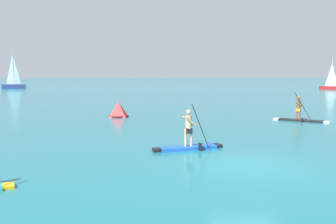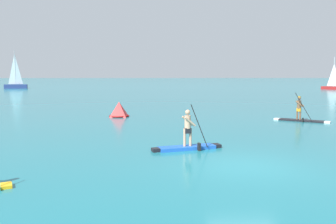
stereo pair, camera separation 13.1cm
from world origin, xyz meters
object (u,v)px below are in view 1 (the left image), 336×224
Objects in this scene: sailboat_left_horizon at (14,83)px; paddleboarder_far_right at (300,116)px; race_marker_buoy at (119,110)px; paddleboarder_mid_center at (189,142)px; sailboat_right_horizon at (331,85)px.

paddleboarder_far_right is at bearing -65.54° from sailboat_left_horizon.
paddleboarder_far_right is 1.89× the size of race_marker_buoy.
sailboat_right_horizon is (32.42, 53.21, 0.48)m from paddleboarder_mid_center.
paddleboarder_far_right is 64.17m from sailboat_left_horizon.
race_marker_buoy is 0.22× the size of sailboat_left_horizon.
sailboat_left_horizon is at bearing 99.78° from paddleboarder_mid_center.
sailboat_right_horizon is at bearing -18.50° from sailboat_left_horizon.
paddleboarder_mid_center is at bearing 114.22° from sailboat_right_horizon.
paddleboarder_mid_center is at bearing -101.16° from paddleboarder_far_right.
race_marker_buoy is 55.57m from sailboat_right_horizon.
paddleboarder_far_right is at bearing -12.71° from race_marker_buoy.
paddleboarder_far_right reaches higher than race_marker_buoy.
race_marker_buoy is (-4.05, 11.29, 0.15)m from paddleboarder_mid_center.
paddleboarder_mid_center is 62.31m from sailboat_right_horizon.
paddleboarder_far_right is at bearing 117.10° from sailboat_right_horizon.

